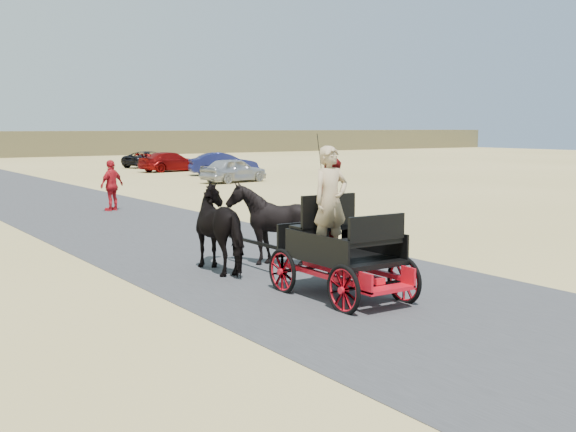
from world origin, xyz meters
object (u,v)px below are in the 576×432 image
carriage (341,276)px  car_a (234,170)px  horse_right (272,224)px  car_d (150,159)px  pedestrian (112,185)px  car_c (171,162)px  car_b (224,164)px  horse_left (225,228)px

carriage → car_a: size_ratio=0.65×
horse_right → car_d: bearing=-109.1°
carriage → pedestrian: 14.18m
carriage → car_c: 35.02m
car_b → car_c: car_b is taller
horse_left → car_d: horse_left is taller
horse_right → pedestrian: (0.66, 11.12, 0.01)m
car_b → car_c: bearing=29.7°
horse_right → pedestrian: 11.14m
car_a → horse_left: bearing=137.3°
pedestrian → car_c: (10.73, 18.79, -0.25)m
pedestrian → car_d: size_ratio=0.43×
horse_right → car_c: 32.01m
carriage → horse_left: 3.09m
car_a → car_b: bearing=-36.1°
carriage → horse_left: size_ratio=1.20×
carriage → pedestrian: size_ratio=1.39×
carriage → horse_left: (-0.55, 3.00, 0.49)m
car_c → car_d: size_ratio=1.04×
pedestrian → car_a: (9.64, 8.75, -0.24)m
car_d → car_c: bearing=149.2°
car_a → car_b: 5.60m
horse_left → pedestrian: pedestrian is taller
car_d → car_b: bearing=159.6°
carriage → pedestrian: pedestrian is taller
horse_left → carriage: bearing=100.4°
horse_left → car_d: 37.47m
carriage → car_b: car_b is taller
car_a → car_b: (2.21, 5.14, 0.03)m
carriage → pedestrian: (1.21, 14.12, 0.50)m
carriage → car_b: size_ratio=0.60×
carriage → car_b: 30.91m
car_b → car_c: size_ratio=0.94×
car_a → car_c: car_a is taller
car_a → car_c: bearing=-19.0°
horse_left → car_c: size_ratio=0.47×
carriage → horse_right: (0.55, 3.00, 0.49)m
car_a → car_c: 10.11m
car_b → car_c: 5.03m
horse_right → car_d: size_ratio=0.42×
horse_left → car_a: bearing=-119.9°
carriage → car_c: bearing=70.0°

